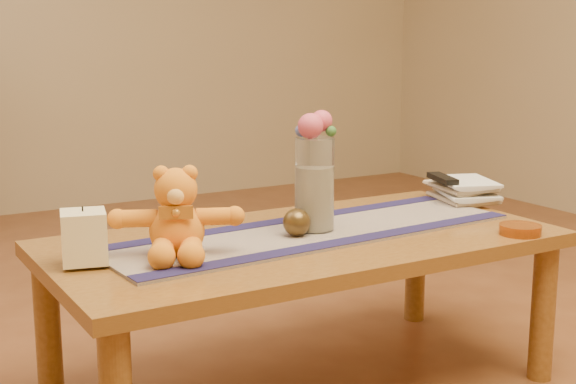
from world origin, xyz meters
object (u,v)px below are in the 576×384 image
pillar_candle (84,237)px  amber_dish (520,230)px  teddy_bear (177,212)px  glass_vase (314,184)px  book_bottom (440,200)px  bronze_ball (297,222)px  tv_remote (442,178)px

pillar_candle → amber_dish: 1.18m
teddy_bear → glass_vase: 0.43m
pillar_candle → book_bottom: (1.22, 0.12, -0.06)m
amber_dish → bronze_ball: bearing=154.0°
bronze_ball → book_bottom: (0.65, 0.16, -0.04)m
teddy_bear → pillar_candle: teddy_bear is taller
glass_vase → book_bottom: (0.57, 0.12, -0.13)m
tv_remote → pillar_candle: bearing=-157.3°
pillar_candle → book_bottom: pillar_candle is taller
pillar_candle → glass_vase: glass_vase is taller
bronze_ball → amber_dish: (0.56, -0.27, -0.03)m
pillar_candle → book_bottom: bearing=5.6°
glass_vase → teddy_bear: bearing=-175.0°
bronze_ball → book_bottom: size_ratio=0.34×
tv_remote → book_bottom: bearing=90.0°
bronze_ball → amber_dish: 0.63m
teddy_bear → glass_vase: bearing=28.6°
book_bottom → glass_vase: bearing=-153.3°
teddy_bear → amber_dish: (0.91, -0.27, -0.10)m
bronze_ball → amber_dish: bronze_ball is taller
pillar_candle → glass_vase: (0.65, -0.00, 0.07)m
teddy_bear → bronze_ball: size_ratio=4.11×
glass_vase → pillar_candle: bearing=179.7°
teddy_bear → bronze_ball: bearing=24.1°
book_bottom → tv_remote: (-0.00, -0.01, 0.07)m
book_bottom → amber_dish: (-0.08, -0.43, 0.00)m
tv_remote → amber_dish: (-0.08, -0.42, -0.07)m
glass_vase → tv_remote: 0.58m
teddy_bear → glass_vase: size_ratio=1.20×
glass_vase → amber_dish: size_ratio=2.23×
pillar_candle → tv_remote: (1.22, 0.11, 0.01)m
pillar_candle → tv_remote: pillar_candle is taller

